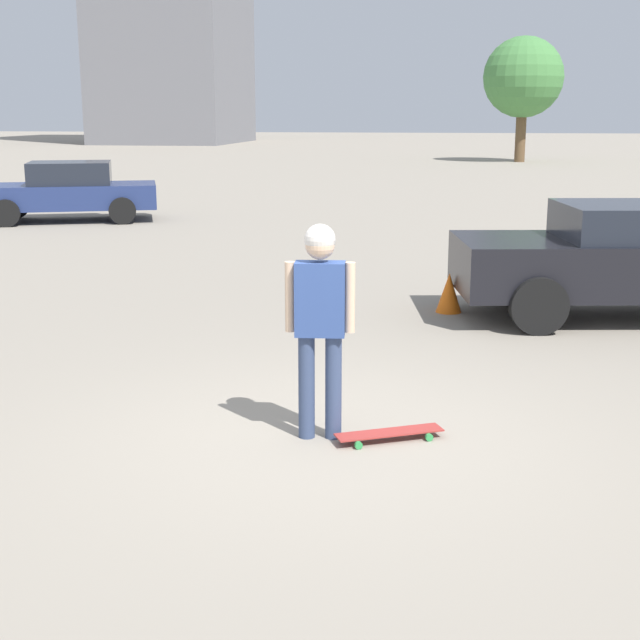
{
  "coord_description": "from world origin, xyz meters",
  "views": [
    {
      "loc": [
        -1.04,
        6.94,
        2.65
      ],
      "look_at": [
        0.0,
        0.0,
        1.01
      ],
      "focal_mm": 50.0,
      "sensor_mm": 36.0,
      "label": 1
    }
  ],
  "objects_px": {
    "skateboard": "(389,433)",
    "car_parked_far": "(68,191)",
    "traffic_cone": "(449,293)",
    "person": "(320,310)",
    "car_parked_near": "(631,258)"
  },
  "relations": [
    {
      "from": "car_parked_far",
      "to": "traffic_cone",
      "type": "bearing_deg",
      "value": 116.47
    },
    {
      "from": "person",
      "to": "skateboard",
      "type": "distance_m",
      "value": 1.18
    },
    {
      "from": "skateboard",
      "to": "traffic_cone",
      "type": "relative_size",
      "value": 1.69
    },
    {
      "from": "person",
      "to": "car_parked_near",
      "type": "distance_m",
      "value": 6.02
    },
    {
      "from": "skateboard",
      "to": "car_parked_far",
      "type": "distance_m",
      "value": 16.61
    },
    {
      "from": "car_parked_far",
      "to": "traffic_cone",
      "type": "xyz_separation_m",
      "value": [
        -9.41,
        9.01,
        -0.48
      ]
    },
    {
      "from": "person",
      "to": "traffic_cone",
      "type": "relative_size",
      "value": 3.34
    },
    {
      "from": "car_parked_far",
      "to": "car_parked_near",
      "type": "bearing_deg",
      "value": 122.77
    },
    {
      "from": "person",
      "to": "skateboard",
      "type": "xyz_separation_m",
      "value": [
        -0.58,
        -0.01,
        -1.03
      ]
    },
    {
      "from": "car_parked_far",
      "to": "traffic_cone",
      "type": "relative_size",
      "value": 8.73
    },
    {
      "from": "person",
      "to": "car_parked_far",
      "type": "bearing_deg",
      "value": 115.96
    },
    {
      "from": "person",
      "to": "traffic_cone",
      "type": "bearing_deg",
      "value": 73.41
    },
    {
      "from": "car_parked_near",
      "to": "traffic_cone",
      "type": "distance_m",
      "value": 2.38
    },
    {
      "from": "car_parked_far",
      "to": "person",
      "type": "bearing_deg",
      "value": 101.19
    },
    {
      "from": "car_parked_far",
      "to": "traffic_cone",
      "type": "distance_m",
      "value": 13.03
    }
  ]
}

